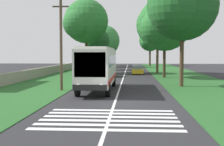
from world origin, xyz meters
The scene contains 18 objects.
ground centered at (0.00, 0.00, 0.00)m, with size 160.00×160.00×0.00m, color #262628.
grass_verge_left centered at (15.00, 8.20, 0.02)m, with size 120.00×8.00×0.04m, color #235623.
grass_verge_right centered at (15.00, -8.20, 0.02)m, with size 120.00×8.00×0.04m, color #235623.
centre_line centered at (15.00, 0.00, 0.00)m, with size 110.00×0.16×0.01m, color silver.
coach_bus centered at (6.98, 1.80, 2.15)m, with size 11.16×2.62×3.73m.
zebra_crossing centered at (-4.71, 0.00, 0.00)m, with size 4.95×6.80×0.01m.
trailing_car_0 centered at (23.18, 2.04, 0.67)m, with size 4.30×1.78×1.43m.
trailing_car_1 centered at (28.55, -2.03, 0.67)m, with size 4.30×1.78×1.43m.
roadside_tree_left_0 centered at (30.55, 6.52, 8.32)m, with size 8.52×7.24×12.09m.
roadside_tree_left_1 centered at (40.91, 5.81, 5.67)m, with size 5.56×4.85×8.18m.
roadside_tree_left_2 centered at (53.62, 5.57, 6.12)m, with size 8.61×7.38×9.96m.
roadside_tree_left_3 centered at (63.79, 6.43, 6.58)m, with size 7.04×5.74×9.59m.
roadside_tree_right_0 centered at (61.59, -5.78, 6.58)m, with size 6.30×5.71×9.52m.
roadside_tree_right_1 centered at (10.38, -5.72, 7.65)m, with size 8.08×6.81×11.20m.
roadside_tree_right_2 centered at (21.94, -5.30, 6.96)m, with size 8.47×7.15×10.68m.
roadside_tree_right_3 centered at (30.28, -5.05, 7.58)m, with size 8.12×6.83×11.14m.
utility_pole centered at (6.64, 5.00, 4.09)m, with size 0.24×1.40×7.81m.
roadside_wall centered at (20.00, 11.60, 0.64)m, with size 70.00×0.40×1.21m, color gray.
Camera 1 is at (-19.75, -1.09, 3.21)m, focal length 49.49 mm.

